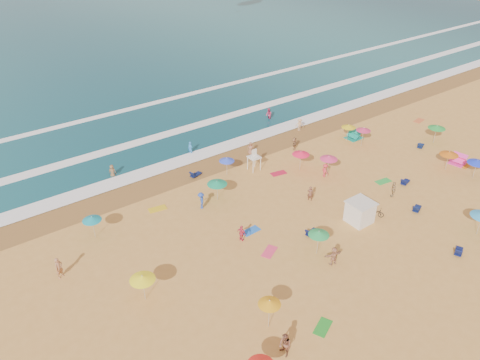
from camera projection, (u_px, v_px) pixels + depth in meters
ground at (285, 219)px, 43.21m from camera, size 220.00×220.00×0.00m
ocean at (33, 31)px, 101.19m from camera, size 220.00×140.00×0.18m
wet_sand at (212, 164)px, 51.83m from camera, size 220.00×220.00×0.00m
surf_foam at (173, 135)px, 57.87m from camera, size 200.00×18.70×0.05m
cabana at (360, 212)px, 42.32m from camera, size 2.00×2.00×2.00m
cabana_roof at (361, 203)px, 41.77m from camera, size 2.20×2.20×0.12m
bicycle at (375, 212)px, 43.36m from camera, size 1.26×1.67×0.84m
lifeguard_stand at (254, 161)px, 50.27m from camera, size 1.20×1.20×2.10m
beach_umbrellas at (325, 192)px, 43.32m from camera, size 52.53×23.56×0.82m
loungers at (334, 228)px, 41.72m from camera, size 47.88×26.19×0.34m
towels at (323, 216)px, 43.55m from camera, size 58.10×23.75×0.03m
popup_tents at (404, 145)px, 54.46m from camera, size 6.94×12.83×1.20m
beachgoers at (259, 194)px, 45.31m from camera, size 42.09×30.50×2.11m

